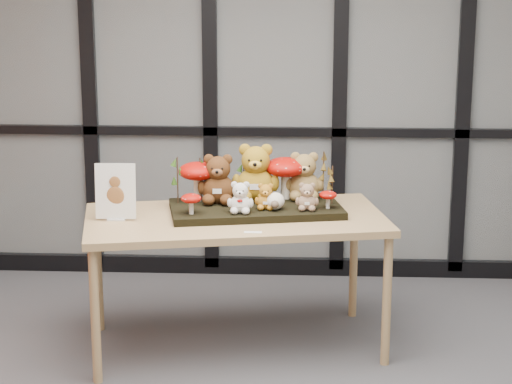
# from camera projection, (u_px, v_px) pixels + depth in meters

# --- Properties ---
(room_shell) EXTENTS (5.00, 5.00, 5.00)m
(room_shell) POSITION_uv_depth(u_px,v_px,m) (257.00, 88.00, 3.94)
(room_shell) COLOR beige
(room_shell) RESTS_ON floor
(glass_partition) EXTENTS (4.90, 0.06, 2.78)m
(glass_partition) POSITION_uv_depth(u_px,v_px,m) (275.00, 79.00, 6.40)
(glass_partition) COLOR #2D383F
(glass_partition) RESTS_ON floor
(display_table) EXTENTS (1.83, 1.16, 0.79)m
(display_table) POSITION_uv_depth(u_px,v_px,m) (235.00, 227.00, 5.29)
(display_table) COLOR tan
(display_table) RESTS_ON floor
(diorama_tray) EXTENTS (1.05, 0.67, 0.04)m
(diorama_tray) POSITION_uv_depth(u_px,v_px,m) (256.00, 209.00, 5.35)
(diorama_tray) COLOR black
(diorama_tray) RESTS_ON display_table
(bear_pooh_yellow) EXTENTS (0.33, 0.31, 0.37)m
(bear_pooh_yellow) POSITION_uv_depth(u_px,v_px,m) (256.00, 169.00, 5.43)
(bear_pooh_yellow) COLOR #A67B1A
(bear_pooh_yellow) RESTS_ON diorama_tray
(bear_brown_medium) EXTENTS (0.28, 0.26, 0.32)m
(bear_brown_medium) POSITION_uv_depth(u_px,v_px,m) (218.00, 176.00, 5.38)
(bear_brown_medium) COLOR #4F2B13
(bear_brown_medium) RESTS_ON diorama_tray
(bear_tan_back) EXTENTS (0.27, 0.25, 0.31)m
(bear_tan_back) POSITION_uv_depth(u_px,v_px,m) (304.00, 173.00, 5.47)
(bear_tan_back) COLOR olive
(bear_tan_back) RESTS_ON diorama_tray
(bear_small_yellow) EXTENTS (0.15, 0.14, 0.16)m
(bear_small_yellow) POSITION_uv_depth(u_px,v_px,m) (266.00, 195.00, 5.25)
(bear_small_yellow) COLOR #B8741C
(bear_small_yellow) RESTS_ON diorama_tray
(bear_white_bow) EXTENTS (0.17, 0.16, 0.20)m
(bear_white_bow) POSITION_uv_depth(u_px,v_px,m) (240.00, 196.00, 5.17)
(bear_white_bow) COLOR white
(bear_white_bow) RESTS_ON diorama_tray
(bear_beige_small) EXTENTS (0.15, 0.14, 0.17)m
(bear_beige_small) POSITION_uv_depth(u_px,v_px,m) (307.00, 195.00, 5.23)
(bear_beige_small) COLOR #987458
(bear_beige_small) RESTS_ON diorama_tray
(plush_cream_hedgehog) EXTENTS (0.10, 0.09, 0.11)m
(plush_cream_hedgehog) POSITION_uv_depth(u_px,v_px,m) (275.00, 200.00, 5.25)
(plush_cream_hedgehog) COLOR white
(plush_cream_hedgehog) RESTS_ON diorama_tray
(mushroom_back_left) EXTENTS (0.23, 0.23, 0.25)m
(mushroom_back_left) POSITION_uv_depth(u_px,v_px,m) (198.00, 180.00, 5.43)
(mushroom_back_left) COLOR #A00B05
(mushroom_back_left) RESTS_ON diorama_tray
(mushroom_back_right) EXTENTS (0.25, 0.25, 0.27)m
(mushroom_back_right) POSITION_uv_depth(u_px,v_px,m) (286.00, 176.00, 5.47)
(mushroom_back_right) COLOR #A00B05
(mushroom_back_right) RESTS_ON diorama_tray
(mushroom_front_left) EXTENTS (0.11, 0.11, 0.13)m
(mushroom_front_left) POSITION_uv_depth(u_px,v_px,m) (191.00, 203.00, 5.15)
(mushroom_front_left) COLOR #A00B05
(mushroom_front_left) RESTS_ON diorama_tray
(mushroom_front_right) EXTENTS (0.10, 0.10, 0.11)m
(mushroom_front_right) POSITION_uv_depth(u_px,v_px,m) (328.00, 199.00, 5.27)
(mushroom_front_right) COLOR #A00B05
(mushroom_front_right) RESTS_ON diorama_tray
(sprig_green_far_left) EXTENTS (0.05, 0.05, 0.27)m
(sprig_green_far_left) POSITION_uv_depth(u_px,v_px,m) (178.00, 180.00, 5.37)
(sprig_green_far_left) COLOR #193E0E
(sprig_green_far_left) RESTS_ON diorama_tray
(sprig_green_mid_left) EXTENTS (0.05, 0.05, 0.25)m
(sprig_green_mid_left) POSITION_uv_depth(u_px,v_px,m) (200.00, 179.00, 5.44)
(sprig_green_mid_left) COLOR #193E0E
(sprig_green_mid_left) RESTS_ON diorama_tray
(sprig_dry_far_right) EXTENTS (0.05, 0.05, 0.28)m
(sprig_dry_far_right) POSITION_uv_depth(u_px,v_px,m) (323.00, 175.00, 5.47)
(sprig_dry_far_right) COLOR brown
(sprig_dry_far_right) RESTS_ON diorama_tray
(sprig_dry_mid_right) EXTENTS (0.05, 0.05, 0.22)m
(sprig_dry_mid_right) POSITION_uv_depth(u_px,v_px,m) (332.00, 185.00, 5.36)
(sprig_dry_mid_right) COLOR brown
(sprig_dry_mid_right) RESTS_ON diorama_tray
(sprig_green_centre) EXTENTS (0.05, 0.05, 0.21)m
(sprig_green_centre) POSITION_uv_depth(u_px,v_px,m) (244.00, 181.00, 5.50)
(sprig_green_centre) COLOR #193E0E
(sprig_green_centre) RESTS_ON diorama_tray
(sign_holder) EXTENTS (0.23, 0.06, 0.32)m
(sign_holder) POSITION_uv_depth(u_px,v_px,m) (116.00, 194.00, 5.16)
(sign_holder) COLOR silver
(sign_holder) RESTS_ON display_table
(label_card) EXTENTS (0.10, 0.03, 0.00)m
(label_card) POSITION_uv_depth(u_px,v_px,m) (253.00, 232.00, 4.96)
(label_card) COLOR white
(label_card) RESTS_ON display_table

